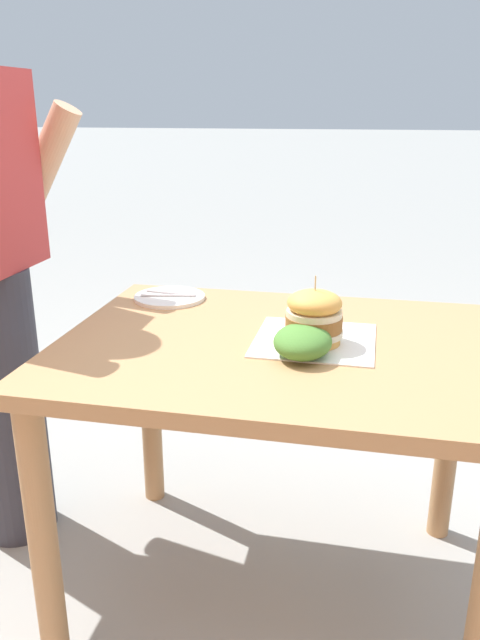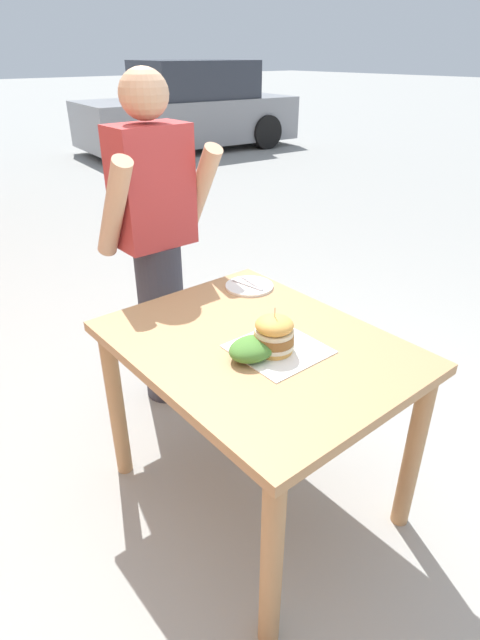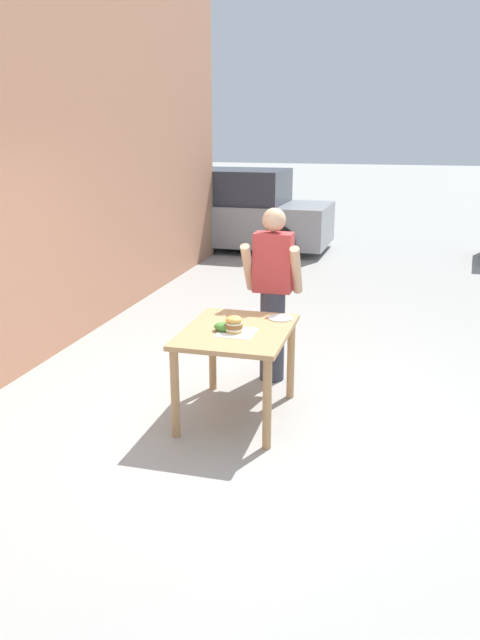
# 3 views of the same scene
# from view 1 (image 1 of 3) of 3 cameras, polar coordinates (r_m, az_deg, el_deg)

# --- Properties ---
(ground_plane) EXTENTS (80.00, 80.00, 0.00)m
(ground_plane) POSITION_cam_1_polar(r_m,az_deg,el_deg) (2.02, 3.02, -23.31)
(ground_plane) COLOR #9E9E99
(patio_table) EXTENTS (0.87, 1.12, 0.79)m
(patio_table) POSITION_cam_1_polar(r_m,az_deg,el_deg) (1.65, 3.42, -6.09)
(patio_table) COLOR tan
(patio_table) RESTS_ON ground
(serving_paper) EXTENTS (0.31, 0.31, 0.00)m
(serving_paper) POSITION_cam_1_polar(r_m,az_deg,el_deg) (1.61, 6.84, -1.83)
(serving_paper) COLOR white
(serving_paper) RESTS_ON patio_table
(sandwich) EXTENTS (0.15, 0.15, 0.17)m
(sandwich) POSITION_cam_1_polar(r_m,az_deg,el_deg) (1.56, 6.77, 0.26)
(sandwich) COLOR gold
(sandwich) RESTS_ON serving_paper
(pickle_spear) EXTENTS (0.07, 0.07, 0.02)m
(pickle_spear) POSITION_cam_1_polar(r_m,az_deg,el_deg) (1.49, 4.97, -2.94)
(pickle_spear) COLOR #8EA83D
(pickle_spear) RESTS_ON serving_paper
(side_plate_with_forks) EXTENTS (0.22, 0.22, 0.02)m
(side_plate_with_forks) POSITION_cam_1_polar(r_m,az_deg,el_deg) (1.96, -6.45, 2.09)
(side_plate_with_forks) COLOR white
(side_plate_with_forks) RESTS_ON patio_table
(side_salad) EXTENTS (0.18, 0.14, 0.07)m
(side_salad) POSITION_cam_1_polar(r_m,az_deg,el_deg) (1.50, 5.75, -1.96)
(side_salad) COLOR #477F33
(side_salad) RESTS_ON patio_table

